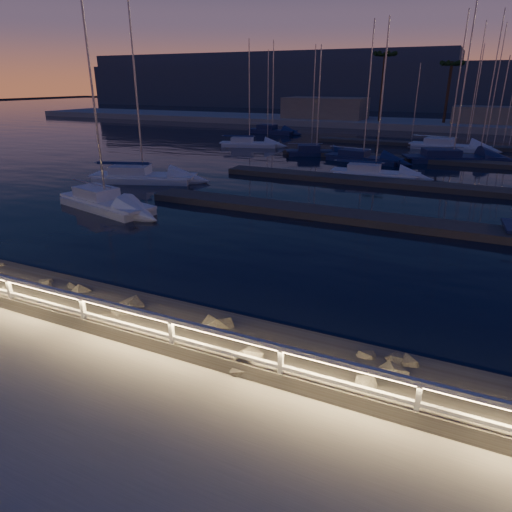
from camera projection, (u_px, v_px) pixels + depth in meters
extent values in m
plane|color=#ABA59A|center=(142.00, 345.00, 12.21)|extent=(400.00, 400.00, 0.00)
cube|color=#ABA59A|center=(71.00, 404.00, 10.13)|extent=(240.00, 5.00, 0.20)
cube|color=#676358|center=(175.00, 329.00, 13.58)|extent=(240.00, 3.45, 1.29)
plane|color=black|center=(434.00, 125.00, 79.91)|extent=(320.00, 320.00, 0.00)
plane|color=black|center=(146.00, 382.00, 12.64)|extent=(400.00, 400.00, 0.00)
cube|color=white|center=(10.00, 293.00, 14.02)|extent=(0.11, 0.11, 1.00)
cube|color=white|center=(84.00, 313.00, 12.83)|extent=(0.11, 0.11, 1.00)
cube|color=white|center=(172.00, 337.00, 11.63)|extent=(0.11, 0.11, 1.00)
cube|color=white|center=(281.00, 366.00, 10.43)|extent=(0.11, 0.11, 1.00)
cube|color=white|center=(417.00, 403.00, 9.23)|extent=(0.11, 0.11, 1.00)
cube|color=white|center=(139.00, 312.00, 11.85)|extent=(44.00, 0.12, 0.12)
cube|color=white|center=(141.00, 328.00, 12.03)|extent=(44.00, 0.09, 0.09)
cube|color=#FFC072|center=(139.00, 315.00, 11.86)|extent=(44.00, 0.04, 0.03)
sphere|color=#676358|center=(11.00, 280.00, 16.88)|extent=(0.88, 0.88, 0.88)
sphere|color=#676358|center=(34.00, 297.00, 15.15)|extent=(0.91, 0.91, 0.91)
sphere|color=#676358|center=(69.00, 313.00, 13.92)|extent=(1.09, 1.09, 1.09)
sphere|color=#676358|center=(218.00, 332.00, 13.44)|extent=(0.98, 0.98, 0.98)
cube|color=#534B44|center=(323.00, 213.00, 25.85)|extent=(22.00, 2.00, 0.40)
cube|color=#534B44|center=(363.00, 181.00, 34.28)|extent=(22.00, 2.00, 0.40)
cube|color=#534B44|center=(391.00, 158.00, 44.41)|extent=(22.00, 2.00, 0.40)
cube|color=#534B44|center=(409.00, 144.00, 54.53)|extent=(22.00, 2.00, 0.40)
cube|color=#ABA59A|center=(430.00, 125.00, 74.70)|extent=(160.00, 14.00, 1.20)
cube|color=gray|center=(325.00, 110.00, 81.18)|extent=(14.00, 8.00, 4.00)
cube|color=gray|center=(486.00, 117.00, 71.81)|extent=(10.00, 6.00, 3.00)
cylinder|color=#4B3423|center=(382.00, 87.00, 74.11)|extent=(0.44, 0.44, 10.50)
cylinder|color=#4B3423|center=(448.00, 93.00, 71.23)|extent=(0.44, 0.44, 9.00)
cube|color=#394358|center=(455.00, 92.00, 120.44)|extent=(220.00, 30.00, 14.00)
cube|color=#394358|center=(264.00, 83.00, 152.13)|extent=(120.00, 25.00, 18.00)
cube|color=white|center=(106.00, 207.00, 27.39)|extent=(7.00, 3.76, 0.57)
cube|color=white|center=(106.00, 201.00, 27.26)|extent=(7.46, 3.57, 0.15)
cube|color=white|center=(96.00, 193.00, 27.68)|extent=(2.92, 2.24, 0.67)
cylinder|color=#A7A7AC|center=(93.00, 97.00, 25.15)|extent=(0.12, 0.12, 11.57)
cylinder|color=#A7A7AC|center=(91.00, 183.00, 27.77)|extent=(4.06, 1.08, 0.08)
cube|color=white|center=(144.00, 180.00, 34.82)|extent=(7.70, 4.73, 0.57)
cube|color=white|center=(144.00, 175.00, 34.69)|extent=(8.15, 4.59, 0.16)
cube|color=white|center=(130.00, 170.00, 34.65)|extent=(3.29, 2.67, 0.67)
cylinder|color=#A7A7AC|center=(136.00, 85.00, 32.37)|extent=(0.12, 0.12, 12.68)
cylinder|color=#A7A7AC|center=(123.00, 163.00, 34.52)|extent=(4.33, 1.60, 0.08)
cube|color=white|center=(375.00, 176.00, 36.20)|extent=(6.47, 2.59, 0.49)
cube|color=white|center=(375.00, 172.00, 36.09)|extent=(6.97, 2.32, 0.13)
cube|color=white|center=(364.00, 167.00, 36.27)|extent=(2.57, 1.77, 0.58)
cylinder|color=#A7A7AC|center=(382.00, 98.00, 34.09)|extent=(0.11, 0.11, 10.98)
cylinder|color=#A7A7AC|center=(359.00, 161.00, 36.25)|extent=(3.94, 0.38, 0.07)
cube|color=#1B224E|center=(363.00, 160.00, 43.49)|extent=(7.03, 3.33, 0.49)
cube|color=#1B224E|center=(363.00, 157.00, 43.38)|extent=(7.53, 3.09, 0.13)
cube|color=#1B224E|center=(354.00, 153.00, 43.76)|extent=(2.87, 2.10, 0.57)
cylinder|color=#A7A7AC|center=(369.00, 90.00, 41.24)|extent=(0.11, 0.11, 11.72)
cylinder|color=#A7A7AC|center=(350.00, 148.00, 43.86)|extent=(4.17, 0.76, 0.07)
cube|color=#1B224E|center=(316.00, 154.00, 47.21)|extent=(6.01, 4.13, 0.49)
cube|color=#1B224E|center=(316.00, 151.00, 47.10)|extent=(6.32, 4.07, 0.13)
cube|color=#1B224E|center=(309.00, 148.00, 47.00)|extent=(2.62, 2.23, 0.57)
cylinder|color=#A7A7AC|center=(319.00, 99.00, 45.28)|extent=(0.11, 0.11, 9.95)
cylinder|color=#A7A7AC|center=(305.00, 143.00, 46.84)|extent=(3.28, 1.56, 0.07)
cube|color=white|center=(250.00, 146.00, 53.36)|extent=(6.65, 3.76, 0.49)
cube|color=white|center=(250.00, 143.00, 53.25)|extent=(7.07, 3.60, 0.13)
cube|color=white|center=(242.00, 140.00, 53.27)|extent=(2.80, 2.19, 0.58)
cylinder|color=#A7A7AC|center=(249.00, 92.00, 51.25)|extent=(0.11, 0.11, 10.97)
cylinder|color=#A7A7AC|center=(238.00, 136.00, 53.18)|extent=(3.82, 1.15, 0.07)
cube|color=white|center=(448.00, 148.00, 51.12)|extent=(8.07, 3.71, 0.56)
cube|color=white|center=(449.00, 145.00, 50.99)|extent=(8.65, 3.42, 0.15)
cube|color=white|center=(439.00, 141.00, 51.43)|extent=(3.28, 2.37, 0.66)
cylinder|color=#A7A7AC|center=(459.00, 80.00, 48.54)|extent=(0.12, 0.12, 13.50)
cylinder|color=#A7A7AC|center=(435.00, 136.00, 51.53)|extent=(4.82, 0.80, 0.08)
cube|color=#1B224E|center=(452.00, 160.00, 43.37)|extent=(8.79, 5.80, 0.56)
cube|color=#1B224E|center=(453.00, 157.00, 43.24)|extent=(9.27, 5.68, 0.15)
cube|color=#1B224E|center=(441.00, 153.00, 43.16)|extent=(3.81, 3.18, 0.66)
cylinder|color=#A7A7AC|center=(466.00, 73.00, 40.60)|extent=(0.12, 0.12, 14.52)
cylinder|color=#A7A7AC|center=(436.00, 147.00, 43.01)|extent=(4.85, 2.09, 0.08)
cube|color=#1B224E|center=(272.00, 133.00, 66.76)|extent=(7.08, 3.10, 0.58)
cube|color=#1B224E|center=(273.00, 130.00, 66.62)|extent=(7.60, 2.83, 0.16)
cube|color=#1B224E|center=(267.00, 127.00, 66.96)|extent=(2.85, 2.02, 0.69)
cylinder|color=#A7A7AC|center=(273.00, 86.00, 64.45)|extent=(0.13, 0.13, 11.89)
cylinder|color=#A7A7AC|center=(264.00, 123.00, 67.01)|extent=(4.26, 0.60, 0.08)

